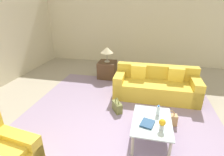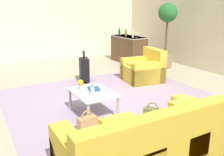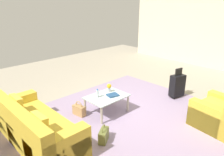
% 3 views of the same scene
% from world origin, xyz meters
% --- Properties ---
extents(ground_plane, '(12.00, 12.00, 0.00)m').
position_xyz_m(ground_plane, '(0.00, 0.00, 0.00)').
color(ground_plane, '#A89E89').
extents(area_rug, '(5.20, 4.40, 0.01)m').
position_xyz_m(area_rug, '(0.60, 0.20, 0.00)').
color(area_rug, '#9984A3').
rests_on(area_rug, ground).
extents(couch, '(0.88, 2.18, 0.84)m').
position_xyz_m(couch, '(2.19, -0.60, 0.30)').
color(couch, gold).
rests_on(couch, ground).
extents(armchair, '(1.03, 1.04, 0.87)m').
position_xyz_m(armchair, '(-0.89, 1.67, 0.30)').
color(armchair, gold).
rests_on(armchair, ground).
extents(coffee_table, '(0.95, 0.69, 0.44)m').
position_xyz_m(coffee_table, '(0.40, -0.50, 0.38)').
color(coffee_table, silver).
rests_on(coffee_table, ground).
extents(water_bottle, '(0.06, 0.06, 0.20)m').
position_xyz_m(water_bottle, '(0.60, -0.60, 0.54)').
color(water_bottle, silver).
rests_on(water_bottle, coffee_table).
extents(coffee_table_book, '(0.30, 0.27, 0.03)m').
position_xyz_m(coffee_table_book, '(0.28, -0.42, 0.46)').
color(coffee_table_book, navy).
rests_on(coffee_table_book, coffee_table).
extents(flower_vase, '(0.11, 0.11, 0.21)m').
position_xyz_m(flower_vase, '(0.18, -0.65, 0.56)').
color(flower_vase, '#B2B7BC').
rests_on(flower_vase, coffee_table).
extents(suitcase_black, '(0.44, 0.31, 0.85)m').
position_xyz_m(suitcase_black, '(-1.60, 0.20, 0.36)').
color(suitcase_black, black).
rests_on(suitcase_black, ground).
extents(handbag_olive, '(0.34, 0.29, 0.36)m').
position_xyz_m(handbag_olive, '(1.21, 0.28, 0.13)').
color(handbag_olive, olive).
rests_on(handbag_olive, ground).
extents(handbag_tan, '(0.18, 0.34, 0.36)m').
position_xyz_m(handbag_tan, '(0.95, -0.87, 0.13)').
color(handbag_tan, tan).
rests_on(handbag_tan, ground).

